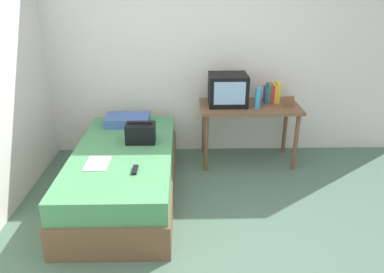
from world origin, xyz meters
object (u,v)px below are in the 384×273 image
Objects in this scene: bed at (125,173)px; pillow at (128,120)px; picture_frame at (289,102)px; remote_dark at (135,170)px; magazine at (97,163)px; handbag at (141,133)px; book_row at (272,93)px; desk at (249,112)px; water_bottle at (258,98)px; tv at (228,90)px.

pillow is at bearing 93.87° from bed.
picture_frame reaches higher than remote_dark.
magazine is at bearing -97.95° from pillow.
bed is 0.44m from handbag.
pillow is 3.22× the size of remote_dark.
book_row is 1.74m from pillow.
handbag is at bearing -154.38° from desk.
remote_dark is (-1.64, -1.13, -0.26)m from picture_frame.
bed is at bearing -86.13° from pillow.
book_row is at bearing 46.23° from water_bottle.
handbag is (-1.50, -0.68, -0.22)m from book_row.
handbag is at bearing 91.20° from remote_dark.
book_row reaches higher than remote_dark.
tv is 0.36m from water_bottle.
pillow is (-0.05, 0.71, 0.32)m from bed.
water_bottle is 1.71m from remote_dark.
tv reaches higher than magazine.
water_bottle reaches higher than magazine.
tv is 0.71m from picture_frame.
picture_frame reaches higher than pillow.
picture_frame is (1.82, 0.69, 0.54)m from bed.
picture_frame is 1.74m from handbag.
water_bottle reaches higher than pillow.
book_row is at bearing 5.60° from pillow.
pillow is 0.56m from handbag.
handbag is at bearing -155.49° from book_row.
book_row is at bearing 32.40° from magazine.
water_bottle reaches higher than picture_frame.
remote_dark reaches higher than bed.
magazine is (-1.64, -0.95, -0.32)m from water_bottle.
handbag is at bearing -163.29° from picture_frame.
tv is (1.12, 0.80, 0.65)m from bed.
magazine is (-1.57, -1.08, -0.11)m from desk.
magazine is at bearing -125.56° from handbag.
tv is (-0.26, 0.02, 0.27)m from desk.
picture_frame is at bearing -49.78° from book_row.
book_row is (0.28, 0.10, 0.20)m from desk.
pillow is at bearing -175.44° from tv.
picture_frame is 2.01m from remote_dark.
remote_dark is (0.22, -1.15, -0.04)m from pillow.
bed is 8.20× the size of book_row.
tv is at bearing 170.85° from picture_frame.
desk is 0.38m from tv.
picture_frame is (0.16, -0.19, -0.05)m from book_row.
handbag is 0.61m from magazine.
handbag is at bearing -147.61° from tv.
pillow is (-1.50, 0.05, -0.27)m from water_bottle.
remote_dark is (-1.27, -1.10, -0.31)m from water_bottle.
bed is 15.44× the size of picture_frame.
bed is at bearing -144.52° from tv.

